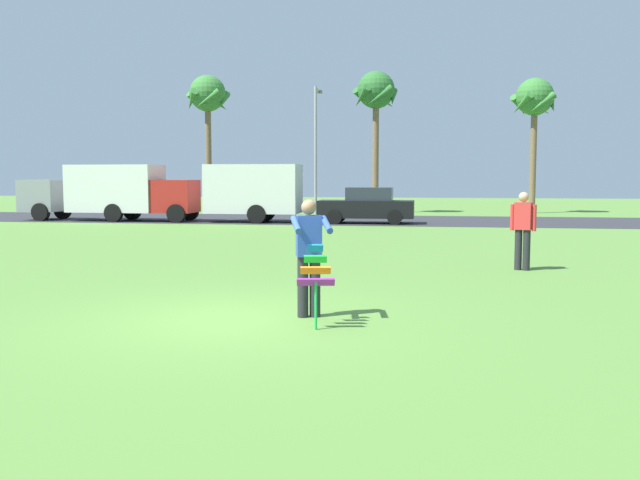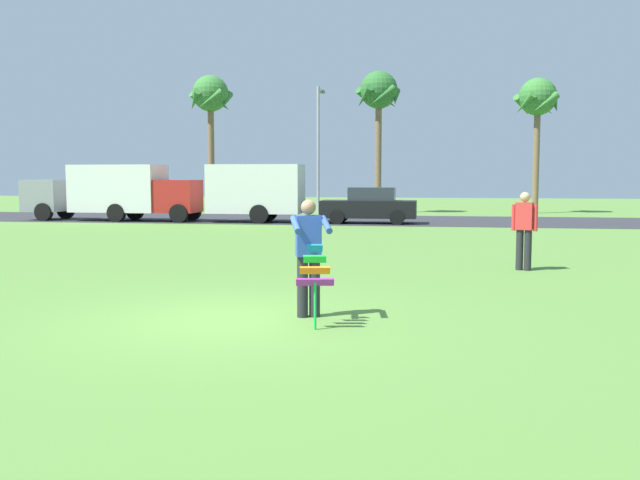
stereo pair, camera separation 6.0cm
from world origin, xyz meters
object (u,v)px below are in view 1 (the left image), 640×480
(palm_tree_right_near, at_px, (376,96))
(streetlight_pole, at_px, (316,142))
(person_walker_near, at_px, (523,228))
(palm_tree_centre_far, at_px, (535,102))
(kite_held, at_px, (316,273))
(parked_truck_grey_van, at_px, (100,191))
(person_kite_flyer, at_px, (309,253))
(palm_tree_left_near, at_px, (208,99))
(parked_car_black, at_px, (367,206))
(parked_truck_red_cab, at_px, (236,191))

(palm_tree_right_near, distance_m, streetlight_pole, 4.40)
(palm_tree_right_near, bearing_deg, person_walker_near, -77.51)
(palm_tree_right_near, height_order, streetlight_pole, palm_tree_right_near)
(palm_tree_right_near, distance_m, palm_tree_centre_far, 8.94)
(kite_held, distance_m, parked_truck_grey_van, 25.56)
(person_kite_flyer, distance_m, person_walker_near, 6.95)
(palm_tree_right_near, bearing_deg, person_kite_flyer, -87.02)
(palm_tree_left_near, relative_size, palm_tree_centre_far, 1.05)
(person_kite_flyer, relative_size, parked_car_black, 0.41)
(parked_car_black, distance_m, palm_tree_left_near, 14.56)
(streetlight_pole, relative_size, person_walker_near, 4.05)
(person_kite_flyer, height_order, parked_truck_grey_van, parked_truck_grey_van)
(parked_car_black, distance_m, streetlight_pole, 8.82)
(parked_truck_red_cab, bearing_deg, streetlight_pole, 71.74)
(person_kite_flyer, height_order, parked_truck_red_cab, parked_truck_red_cab)
(palm_tree_centre_far, bearing_deg, streetlight_pole, -166.17)
(palm_tree_centre_far, bearing_deg, person_walker_near, -98.01)
(person_kite_flyer, relative_size, person_walker_near, 1.00)
(parked_car_black, bearing_deg, parked_truck_red_cab, -179.99)
(parked_truck_red_cab, xyz_separation_m, palm_tree_right_near, (5.61, 8.97, 5.21))
(kite_held, height_order, palm_tree_right_near, palm_tree_right_near)
(palm_tree_left_near, height_order, streetlight_pole, palm_tree_left_near)
(parked_truck_red_cab, bearing_deg, person_kite_flyer, -70.96)
(palm_tree_left_near, bearing_deg, palm_tree_right_near, 1.84)
(palm_tree_left_near, xyz_separation_m, palm_tree_right_near, (9.78, 0.31, 0.04))
(parked_truck_red_cab, bearing_deg, kite_held, -70.99)
(palm_tree_right_near, height_order, palm_tree_centre_far, palm_tree_right_near)
(kite_held, height_order, person_walker_near, person_walker_near)
(person_kite_flyer, bearing_deg, streetlight_pole, 99.50)
(palm_tree_left_near, bearing_deg, streetlight_pole, -10.74)
(palm_tree_right_near, bearing_deg, palm_tree_left_near, -178.16)
(parked_car_black, distance_m, palm_tree_centre_far, 14.44)
(person_walker_near, bearing_deg, palm_tree_centre_far, 81.99)
(parked_truck_grey_van, xyz_separation_m, palm_tree_left_near, (2.49, 8.66, 5.17))
(parked_truck_grey_van, xyz_separation_m, streetlight_pole, (9.10, 7.40, 2.59))
(parked_truck_grey_van, relative_size, palm_tree_left_near, 0.85)
(person_kite_flyer, bearing_deg, parked_truck_grey_van, 123.69)
(person_kite_flyer, distance_m, palm_tree_centre_far, 32.35)
(palm_tree_left_near, relative_size, person_walker_near, 4.60)
(streetlight_pole, bearing_deg, palm_tree_left_near, 169.26)
(parked_truck_red_cab, xyz_separation_m, person_walker_near, (10.88, -14.85, -0.48))
(palm_tree_right_near, bearing_deg, streetlight_pole, -153.64)
(parked_truck_grey_van, bearing_deg, person_kite_flyer, -56.31)
(parked_truck_grey_van, relative_size, parked_car_black, 1.61)
(person_kite_flyer, relative_size, kite_held, 1.55)
(palm_tree_right_near, xyz_separation_m, person_walker_near, (5.28, -23.82, -5.69))
(person_walker_near, bearing_deg, palm_tree_right_near, 102.49)
(parked_truck_grey_van, distance_m, parked_truck_red_cab, 6.66)
(person_kite_flyer, xyz_separation_m, person_walker_near, (3.73, 5.87, -0.02))
(kite_held, bearing_deg, palm_tree_left_near, 111.01)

